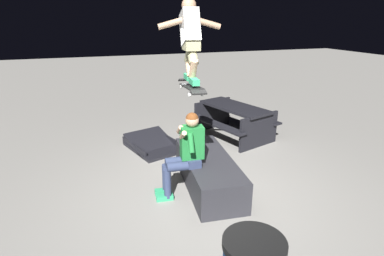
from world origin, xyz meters
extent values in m
plane|color=gray|center=(0.00, 0.00, 0.00)|extent=(40.00, 40.00, 0.00)
cube|color=#28282D|center=(0.26, -0.14, 0.25)|extent=(1.98, 0.93, 0.50)
cube|color=#2D3856|center=(0.11, 0.19, 0.56)|extent=(0.32, 0.20, 0.12)
cube|color=#1E7233|center=(0.11, 0.19, 0.87)|extent=(0.24, 0.36, 0.50)
sphere|color=tan|center=(0.11, 0.19, 1.22)|extent=(0.20, 0.20, 0.20)
sphere|color=brown|center=(0.11, 0.19, 1.24)|extent=(0.19, 0.19, 0.19)
cylinder|color=#1E7233|center=(-0.08, 0.27, 0.95)|extent=(0.20, 0.10, 0.29)
cylinder|color=tan|center=(0.01, 0.36, 1.05)|extent=(0.24, 0.10, 0.19)
cylinder|color=#1E7233|center=(0.31, 0.23, 0.95)|extent=(0.20, 0.10, 0.29)
cylinder|color=tan|center=(0.25, 0.34, 1.05)|extent=(0.24, 0.10, 0.19)
cylinder|color=#2D3856|center=(0.04, 0.40, 0.54)|extent=(0.18, 0.41, 0.14)
cylinder|color=#2D3856|center=(0.06, 0.60, 0.27)|extent=(0.11, 0.11, 0.46)
cube|color=#2D9E66|center=(0.07, 0.65, 0.04)|extent=(0.13, 0.27, 0.08)
cylinder|color=#2D3856|center=(0.22, 0.38, 0.54)|extent=(0.18, 0.41, 0.14)
cylinder|color=#2D3856|center=(0.24, 0.58, 0.27)|extent=(0.11, 0.11, 0.46)
cube|color=#2D9E66|center=(0.25, 0.63, 0.04)|extent=(0.13, 0.27, 0.08)
cube|color=black|center=(0.19, 0.18, 1.70)|extent=(0.82, 0.29, 0.10)
cube|color=black|center=(0.64, 0.13, 1.72)|extent=(0.14, 0.21, 0.07)
cube|color=black|center=(-0.26, 0.23, 1.72)|extent=(0.14, 0.21, 0.05)
cube|color=#99999E|center=(0.47, 0.14, 1.68)|extent=(0.08, 0.17, 0.04)
cylinder|color=white|center=(0.48, 0.23, 1.65)|extent=(0.06, 0.04, 0.05)
cylinder|color=white|center=(0.46, 0.06, 1.65)|extent=(0.06, 0.04, 0.05)
cube|color=#99999E|center=(-0.09, 0.21, 1.68)|extent=(0.08, 0.17, 0.04)
cylinder|color=white|center=(-0.08, 0.30, 1.65)|extent=(0.06, 0.04, 0.05)
cylinder|color=white|center=(-0.10, 0.12, 1.65)|extent=(0.06, 0.04, 0.05)
cube|color=#2D9E66|center=(0.37, 0.16, 1.81)|extent=(0.27, 0.13, 0.08)
cube|color=#2D9E66|center=(0.01, 0.20, 1.81)|extent=(0.27, 0.13, 0.08)
cylinder|color=tan|center=(0.32, 0.16, 1.97)|extent=(0.25, 0.13, 0.31)
cylinder|color=gray|center=(0.25, 0.17, 2.17)|extent=(0.34, 0.17, 0.33)
cylinder|color=tan|center=(0.07, 0.19, 1.97)|extent=(0.25, 0.13, 0.31)
cylinder|color=gray|center=(0.14, 0.18, 2.17)|extent=(0.34, 0.17, 0.33)
cube|color=gray|center=(0.19, 0.18, 2.27)|extent=(0.32, 0.23, 0.12)
cube|color=white|center=(0.27, 0.17, 2.51)|extent=(0.47, 0.27, 0.52)
sphere|color=tan|center=(0.33, 0.16, 2.79)|extent=(0.20, 0.20, 0.20)
cylinder|color=tan|center=(0.32, 0.38, 2.57)|extent=(0.13, 0.45, 0.19)
cylinder|color=tan|center=(0.27, -0.05, 2.57)|extent=(0.13, 0.45, 0.19)
cube|color=black|center=(2.07, 0.37, 0.03)|extent=(1.37, 1.19, 0.06)
cube|color=black|center=(2.07, 0.37, 0.09)|extent=(1.33, 1.17, 0.36)
cube|color=black|center=(2.07, 0.80, 0.08)|extent=(1.01, 0.34, 0.17)
cube|color=black|center=(2.07, -0.05, 0.08)|extent=(1.01, 0.34, 0.17)
cube|color=black|center=(2.17, -1.55, 0.72)|extent=(1.83, 1.17, 0.06)
cube|color=black|center=(2.01, -1.02, 0.42)|extent=(1.70, 0.73, 0.04)
cube|color=black|center=(2.33, -2.07, 0.42)|extent=(1.70, 0.73, 0.04)
cube|color=black|center=(2.91, -1.32, 0.36)|extent=(0.38, 1.07, 0.72)
cube|color=black|center=(1.43, -1.78, 0.36)|extent=(0.38, 1.07, 0.72)
cylinder|color=black|center=(-2.20, 0.47, 0.93)|extent=(0.52, 0.52, 0.06)
camera|label=1|loc=(-3.94, 1.59, 2.62)|focal=28.91mm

